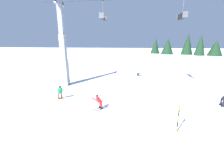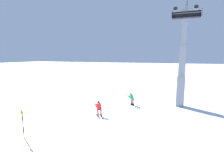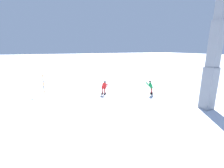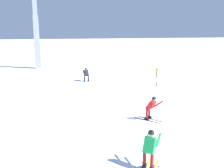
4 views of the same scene
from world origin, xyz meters
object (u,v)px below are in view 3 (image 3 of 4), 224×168
at_px(skier_carving_main, 104,87).
at_px(lift_tower_near, 214,54).
at_px(trail_marker_pole, 43,83).
at_px(skier_distant_uphill, 151,86).

xyz_separation_m(skier_carving_main, lift_tower_near, (-6.40, 7.36, 3.70)).
distance_m(trail_marker_pole, skier_distant_uphill, 11.98).
bearing_deg(trail_marker_pole, skier_carving_main, 153.81).
distance_m(lift_tower_near, skier_distant_uphill, 6.69).
distance_m(skier_carving_main, lift_tower_near, 10.43).
height_order(trail_marker_pole, skier_distant_uphill, trail_marker_pole).
distance_m(skier_carving_main, trail_marker_pole, 6.85).
xyz_separation_m(lift_tower_near, skier_distant_uphill, (1.68, -5.33, -3.68)).
xyz_separation_m(lift_tower_near, trail_marker_pole, (12.54, -10.37, -3.40)).
height_order(skier_carving_main, trail_marker_pole, trail_marker_pole).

